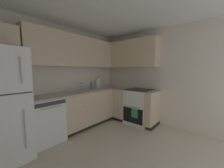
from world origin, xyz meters
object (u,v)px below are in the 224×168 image
oven_range (139,106)px  paper_towel_roll (98,83)px  dishwasher (45,120)px  soap_bottle (91,86)px

oven_range → paper_towel_roll: bearing=110.4°
oven_range → dishwasher: bearing=154.3°
dishwasher → paper_towel_roll: 1.71m
oven_range → soap_bottle: (-0.66, 1.15, 0.53)m
paper_towel_roll → soap_bottle: bearing=175.3°
dishwasher → soap_bottle: 1.47m
soap_bottle → paper_towel_roll: (0.24, -0.02, 0.05)m
paper_towel_roll → oven_range: bearing=-69.6°
dishwasher → paper_towel_roll: bearing=5.8°
soap_bottle → paper_towel_roll: bearing=-4.7°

